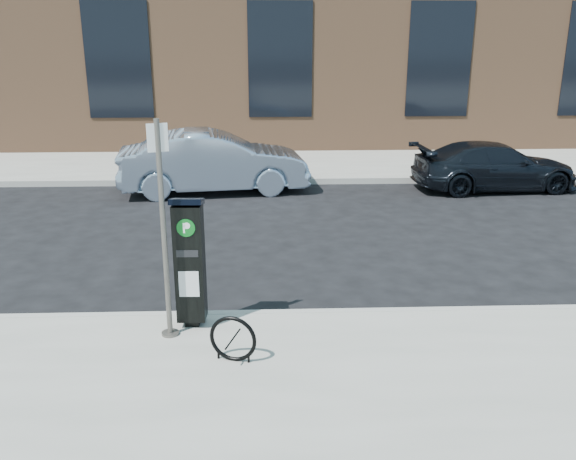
{
  "coord_description": "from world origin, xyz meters",
  "views": [
    {
      "loc": [
        -0.49,
        -7.63,
        3.79
      ],
      "look_at": [
        -0.19,
        0.5,
        1.16
      ],
      "focal_mm": 38.0,
      "sensor_mm": 36.0,
      "label": 1
    }
  ],
  "objects_px": {
    "bike_rack": "(233,339)",
    "car_silver": "(214,162)",
    "car_dark": "(494,166)",
    "sign_pole": "(164,233)",
    "parking_kiosk": "(190,260)"
  },
  "relations": [
    {
      "from": "parking_kiosk",
      "to": "sign_pole",
      "type": "height_order",
      "value": "sign_pole"
    },
    {
      "from": "car_silver",
      "to": "car_dark",
      "type": "relative_size",
      "value": 1.12
    },
    {
      "from": "bike_rack",
      "to": "car_silver",
      "type": "bearing_deg",
      "value": 112.65
    },
    {
      "from": "bike_rack",
      "to": "car_dark",
      "type": "height_order",
      "value": "car_dark"
    },
    {
      "from": "car_silver",
      "to": "car_dark",
      "type": "distance_m",
      "value": 7.07
    },
    {
      "from": "car_silver",
      "to": "bike_rack",
      "type": "bearing_deg",
      "value": 178.55
    },
    {
      "from": "sign_pole",
      "to": "car_dark",
      "type": "bearing_deg",
      "value": 28.23
    },
    {
      "from": "parking_kiosk",
      "to": "car_silver",
      "type": "relative_size",
      "value": 0.38
    },
    {
      "from": "sign_pole",
      "to": "bike_rack",
      "type": "distance_m",
      "value": 1.52
    },
    {
      "from": "car_silver",
      "to": "sign_pole",
      "type": "bearing_deg",
      "value": 173.06
    },
    {
      "from": "car_dark",
      "to": "sign_pole",
      "type": "bearing_deg",
      "value": 134.04
    },
    {
      "from": "sign_pole",
      "to": "car_silver",
      "type": "relative_size",
      "value": 0.59
    },
    {
      "from": "sign_pole",
      "to": "car_silver",
      "type": "distance_m",
      "value": 7.96
    },
    {
      "from": "bike_rack",
      "to": "car_silver",
      "type": "distance_m",
      "value": 8.66
    },
    {
      "from": "car_silver",
      "to": "parking_kiosk",
      "type": "bearing_deg",
      "value": 174.98
    }
  ]
}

